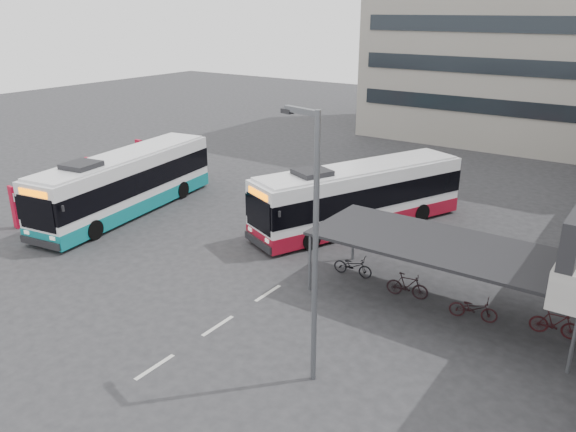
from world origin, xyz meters
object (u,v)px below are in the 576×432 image
Objects in this scene: bus_teal at (126,184)px; pedestrian at (282,225)px; lamp_post at (313,236)px; bus_main at (359,197)px.

pedestrian is at bearing 0.41° from bus_teal.
bus_teal is 18.04m from lamp_post.
bus_main is 12.74m from bus_teal.
bus_teal is 1.49× the size of lamp_post.
bus_main is 0.96× the size of bus_teal.
bus_main is at bearing 16.20° from bus_teal.
bus_teal reaches higher than bus_main.
pedestrian is at bearing -95.32° from bus_main.
bus_main is at bearing 125.28° from lamp_post.
bus_main is 4.47m from pedestrian.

